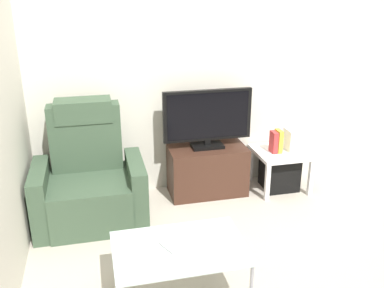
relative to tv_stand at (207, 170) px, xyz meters
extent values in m
plane|color=#B2A899|center=(0.14, -0.87, -0.25)|extent=(6.40, 6.40, 0.00)
cube|color=beige|center=(0.14, 0.26, 1.05)|extent=(6.40, 0.06, 2.60)
cube|color=#3D2319|center=(0.00, 0.00, 0.00)|extent=(0.78, 0.41, 0.50)
cube|color=black|center=(0.00, -0.19, 0.10)|extent=(0.72, 0.02, 0.02)
cube|color=black|center=(0.00, -0.14, 0.13)|extent=(0.34, 0.11, 0.04)
cube|color=black|center=(0.00, 0.02, 0.26)|extent=(0.32, 0.20, 0.03)
cube|color=black|center=(0.00, 0.02, 0.30)|extent=(0.06, 0.04, 0.05)
cube|color=black|center=(0.00, 0.02, 0.59)|extent=(0.89, 0.05, 0.51)
cube|color=black|center=(0.00, 0.00, 0.59)|extent=(0.82, 0.01, 0.46)
cube|color=#384C38|center=(-1.18, -0.30, -0.04)|extent=(0.70, 0.72, 0.42)
cube|color=#384C38|center=(-1.18, -0.03, 0.48)|extent=(0.64, 0.20, 0.62)
cube|color=#384C38|center=(-1.18, -0.01, 0.73)|extent=(0.50, 0.26, 0.20)
cube|color=#384C38|center=(-1.60, -0.30, 0.03)|extent=(0.14, 0.68, 0.56)
cube|color=#384C38|center=(-0.76, -0.30, 0.03)|extent=(0.14, 0.68, 0.56)
cube|color=white|center=(0.78, -0.06, 0.15)|extent=(0.54, 0.54, 0.04)
cube|color=white|center=(0.54, -0.30, -0.06)|extent=(0.04, 0.04, 0.39)
cube|color=white|center=(1.02, -0.30, -0.06)|extent=(0.04, 0.04, 0.39)
cube|color=white|center=(0.54, 0.18, -0.06)|extent=(0.04, 0.04, 0.39)
cube|color=white|center=(1.02, 0.18, -0.06)|extent=(0.04, 0.04, 0.39)
cube|color=black|center=(0.78, -0.06, -0.08)|extent=(0.34, 0.34, 0.34)
cube|color=red|center=(0.68, -0.08, 0.28)|extent=(0.05, 0.12, 0.22)
cube|color=gold|center=(0.73, -0.08, 0.29)|extent=(0.05, 0.13, 0.23)
cube|color=white|center=(0.87, -0.05, 0.28)|extent=(0.07, 0.20, 0.22)
cube|color=#B2C6C1|center=(-0.60, -1.47, 0.13)|extent=(0.90, 0.60, 0.02)
cylinder|color=gray|center=(-0.18, -1.74, -0.06)|extent=(0.02, 0.02, 0.38)
cylinder|color=gray|center=(-1.02, -1.20, -0.06)|extent=(0.02, 0.02, 0.38)
cylinder|color=gray|center=(-0.18, -1.20, -0.06)|extent=(0.02, 0.02, 0.38)
cube|color=#B7B7BC|center=(-0.67, -1.46, 0.15)|extent=(0.13, 0.17, 0.01)
camera|label=1|loc=(-1.09, -3.87, 1.81)|focal=39.99mm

